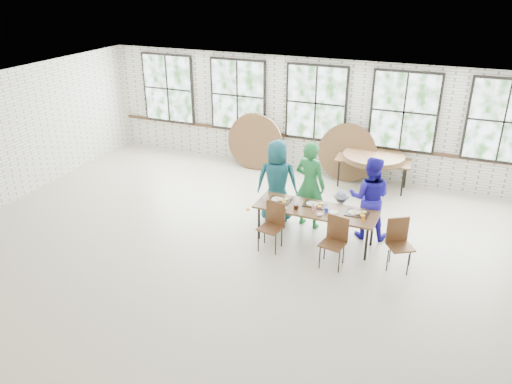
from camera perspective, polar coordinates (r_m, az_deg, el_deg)
room at (r=13.09m, az=6.86°, el=9.87°), size 12.00×12.00×12.00m
dining_table at (r=9.85m, az=6.84°, el=-2.17°), size 2.41×0.85×0.74m
chair_near_left at (r=9.66m, az=1.95°, el=-3.41°), size 0.50×0.49×0.95m
chair_near_right at (r=9.24m, az=9.03°, el=-5.10°), size 0.49×0.48×0.95m
chair_spare at (r=9.43m, az=16.01°, el=-5.19°), size 0.57×0.57×0.95m
adult_teal at (r=10.61m, az=2.43°, el=1.25°), size 1.00×0.79×1.80m
adult_green at (r=10.39m, az=6.19°, el=0.83°), size 0.77×0.60×1.87m
toddler at (r=10.45m, az=9.61°, el=-2.16°), size 0.63×0.42×0.91m
adult_blue at (r=10.19m, az=12.84°, el=-0.64°), size 0.90×0.73×1.72m
storage_table at (r=12.64m, az=13.25°, el=3.42°), size 1.84×0.84×0.74m
tabletop_clutter at (r=9.78m, az=7.23°, el=-1.90°), size 2.01×0.63×0.11m
round_tops_stacked at (r=12.60m, az=13.30°, el=3.93°), size 1.50×1.50×0.13m
round_tops_leaning at (r=13.34m, az=3.23°, el=5.37°), size 4.09×0.48×1.48m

